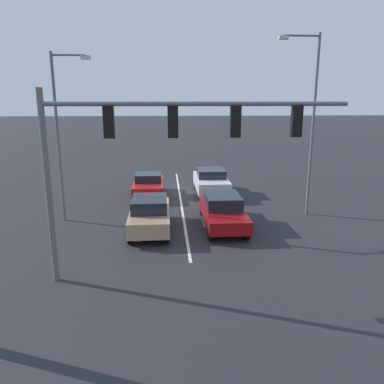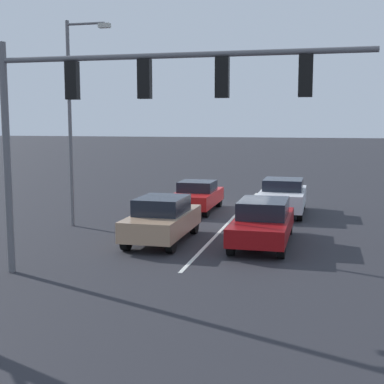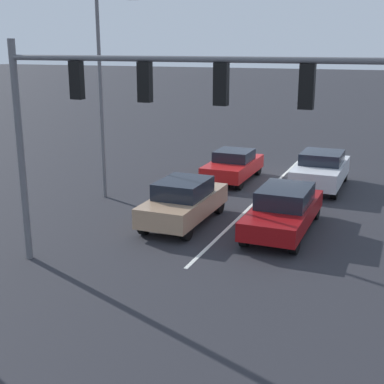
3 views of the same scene
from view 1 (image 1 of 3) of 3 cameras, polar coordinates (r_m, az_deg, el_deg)
The scene contains 9 objects.
ground_plane at distance 24.25m, azimuth -1.96°, elevation 0.06°, with size 240.00×240.00×0.00m, color #28282D.
lane_stripe_left_divider at distance 21.85m, azimuth -1.71°, elevation -1.48°, with size 0.12×16.96×0.01m, color silver.
car_tan_midlane_front at distance 16.95m, azimuth -6.45°, elevation -3.33°, with size 1.75×4.23×1.55m.
car_maroon_leftlane_front at distance 17.60m, azimuth 4.69°, elevation -2.74°, with size 1.79×4.74×1.48m.
car_red_midlane_second at distance 23.24m, azimuth -6.64°, elevation 1.14°, with size 1.78×4.02×1.38m.
car_silver_leftlane_second at distance 23.53m, azimuth 2.91°, elevation 1.64°, with size 1.91×4.31×1.56m.
traffic_signal_gantry at distance 11.66m, azimuth -5.82°, elevation 8.03°, with size 9.41×0.37×6.14m.
street_lamp_right_shoulder at distance 18.67m, azimuth -19.30°, elevation 9.26°, with size 1.80×0.24×7.88m.
street_lamp_left_shoulder at distance 19.49m, azimuth 17.50°, elevation 11.10°, with size 2.01×0.24×8.83m.
Camera 1 is at (0.85, 23.54, 5.77)m, focal length 35.00 mm.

